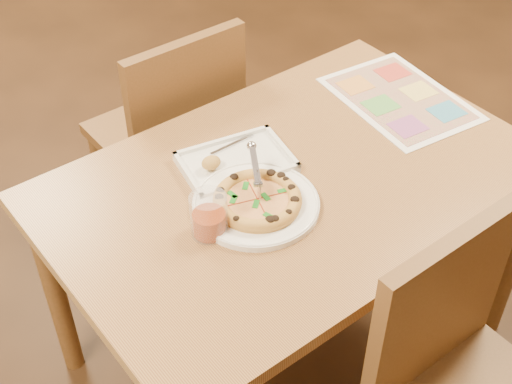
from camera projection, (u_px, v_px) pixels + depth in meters
dining_table at (293, 202)px, 1.94m from camera, size 1.30×0.85×0.72m
chair_near at (461, 363)px, 1.63m from camera, size 0.42×0.42×0.47m
chair_far at (175, 120)px, 2.35m from camera, size 0.42×0.42×0.47m
plate at (256, 204)px, 1.80m from camera, size 0.37×0.37×0.02m
pizza at (257, 200)px, 1.78m from camera, size 0.22×0.22×0.03m
pizza_cutter at (256, 171)px, 1.78m from camera, size 0.08×0.13×0.08m
appetizer_tray at (234, 164)px, 1.92m from camera, size 0.32×0.25×0.06m
glass_tumbler at (209, 218)px, 1.70m from camera, size 0.09×0.09×0.11m
menu at (400, 99)px, 2.16m from camera, size 0.37×0.48×0.00m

